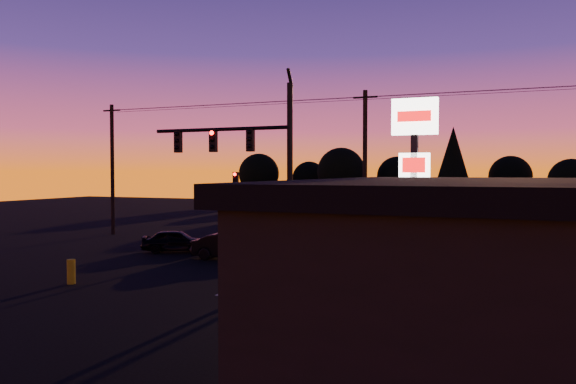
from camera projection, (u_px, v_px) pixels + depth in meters
The scene contains 20 objects.
ground at pixel (208, 294), 20.04m from camera, with size 120.00×120.00×0.00m, color black.
lane_arrow at pixel (242, 286), 21.38m from camera, with size 1.20×3.10×0.01m.
traffic_signal_mast at pixel (255, 158), 23.57m from camera, with size 6.79×0.52×8.58m.
secondary_signal at pixel (236, 198), 32.45m from camera, with size 0.30×0.31×4.35m.
pylon_sign at pixel (414, 156), 18.54m from camera, with size 1.50×0.28×6.80m.
utility_pole_0 at pixel (112, 168), 38.94m from camera, with size 1.40×0.26×9.00m.
utility_pole_1 at pixel (365, 168), 32.00m from camera, with size 1.40×0.26×9.00m.
power_wires at pixel (365, 98), 31.86m from camera, with size 36.00×1.22×0.07m.
bollard at pixel (71, 272), 21.85m from camera, with size 0.32×0.32×0.96m, color gold.
tree_0 at pixel (259, 174), 74.46m from camera, with size 5.36×5.36×6.74m.
tree_1 at pixel (309, 178), 74.94m from camera, with size 4.54×4.54×5.71m.
tree_2 at pixel (341, 171), 67.98m from camera, with size 5.77×5.78×7.26m.
tree_3 at pixel (397, 176), 69.38m from camera, with size 4.95×4.95×6.22m.
tree_4 at pixel (453, 158), 63.84m from camera, with size 4.18×4.18×9.50m.
tree_5 at pixel (510, 177), 66.22m from camera, with size 4.95×4.95×6.22m.
tree_6 at pixel (571, 180), 58.38m from camera, with size 4.54×4.54×5.71m.
car_left at pixel (176, 241), 30.42m from camera, with size 1.46×3.62×1.23m, color black.
car_mid at pixel (232, 246), 27.92m from camera, with size 1.38×3.97×1.31m, color black.
car_right at pixel (430, 253), 25.74m from camera, with size 1.79×4.40×1.28m, color black.
suv_parked at pixel (412, 298), 16.16m from camera, with size 2.41×5.22×1.45m, color black.
Camera 1 is at (10.30, -17.25, 4.40)m, focal length 35.00 mm.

